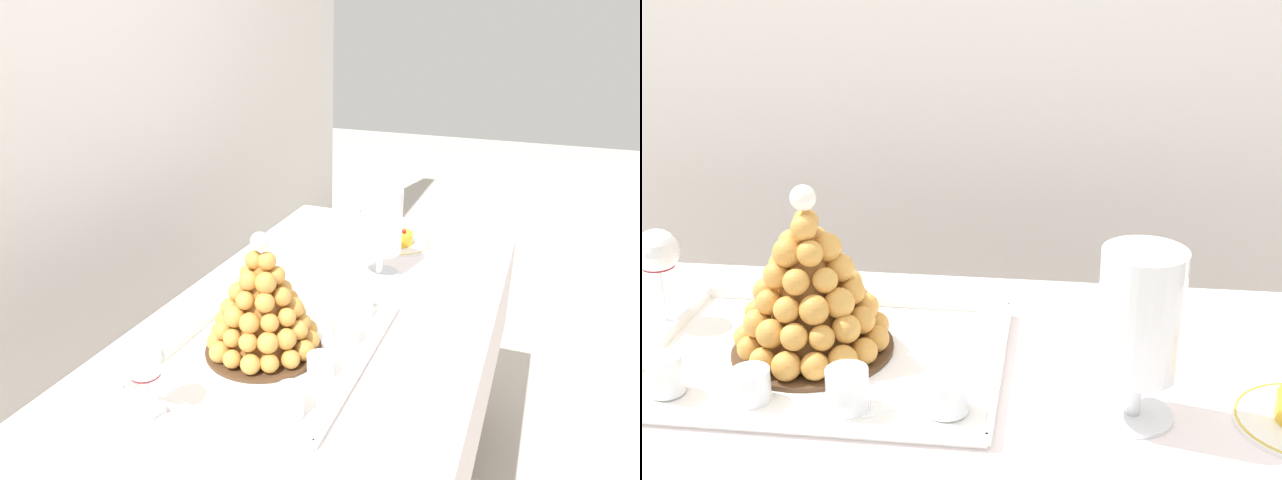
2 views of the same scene
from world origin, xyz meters
The scene contains 9 objects.
buffet_table centered at (0.00, 0.00, 0.63)m, with size 1.70×0.78×0.73m.
serving_tray centered at (-0.11, 0.03, 0.74)m, with size 0.54×0.40×0.02m.
croquembouche centered at (-0.13, 0.06, 0.84)m, with size 0.25×0.25×0.27m.
dessert_cup_left centered at (-0.31, -0.09, 0.76)m, with size 0.05×0.05×0.06m.
dessert_cup_mid_left centered at (-0.18, -0.09, 0.76)m, with size 0.05×0.05×0.05m.
dessert_cup_centre centered at (-0.04, -0.10, 0.77)m, with size 0.06×0.06×0.06m.
dessert_cup_mid_right centered at (0.09, -0.09, 0.76)m, with size 0.06×0.06×0.06m.
macaron_goblet centered at (0.35, -0.06, 0.88)m, with size 0.11×0.11×0.25m.
wine_glass centered at (-0.41, 0.14, 0.85)m, with size 0.07×0.07×0.17m.
Camera 2 is at (0.24, -1.11, 1.39)m, focal length 48.96 mm.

